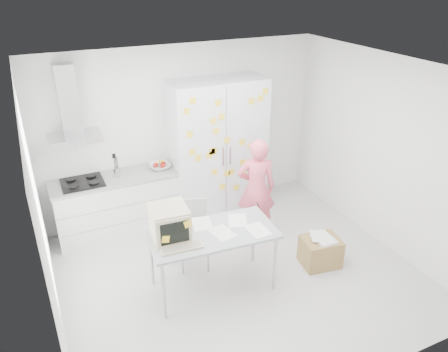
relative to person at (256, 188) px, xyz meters
name	(u,v)px	position (x,y,z in m)	size (l,w,h in m)	color
floor	(238,273)	(-0.66, -0.75, -0.79)	(4.50, 4.00, 0.02)	silver
walls	(216,161)	(-0.66, -0.03, 0.57)	(4.52, 4.01, 2.70)	white
ceiling	(242,71)	(-0.66, -0.75, 1.92)	(4.50, 4.00, 0.02)	white
counter_run	(118,204)	(-1.85, 0.95, -0.30)	(1.84, 0.63, 1.28)	white
range_hood	(70,110)	(-2.31, 1.09, 1.18)	(0.70, 0.48, 1.01)	silver
tall_cabinet	(217,148)	(-0.21, 0.92, 0.32)	(1.50, 0.68, 2.20)	silver
person	(256,188)	(0.00, 0.00, 0.00)	(0.57, 0.37, 1.55)	#EF5D74
desk	(186,228)	(-1.39, -0.79, 0.15)	(1.59, 0.88, 1.22)	#A0A5AA
chair	(193,229)	(-1.10, -0.27, -0.25)	(0.52, 0.52, 0.93)	#A9A9A7
cardboard_box	(320,251)	(0.44, -1.05, -0.57)	(0.55, 0.47, 0.44)	olive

